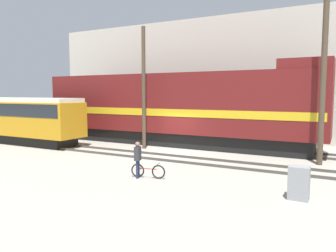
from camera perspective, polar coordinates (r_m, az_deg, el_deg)
The scene contains 11 objects.
ground_plane at distance 20.94m, azimuth -0.03°, elevation -4.69°, with size 120.00×120.00×0.00m, color #9E998C.
track_near at distance 19.48m, azimuth -2.41°, elevation -5.27°, with size 60.00×1.50×0.14m.
track_far at distance 23.69m, azimuth 3.55°, elevation -3.32°, with size 60.00×1.50×0.14m.
building_backdrop at distance 30.58m, azimuth 9.70°, elevation 7.98°, with size 31.97×6.00×10.09m.
freight_locomotive at distance 23.95m, azimuth 0.96°, elevation 3.12°, with size 21.10×3.04×5.78m.
streetcar at distance 27.20m, azimuth -24.40°, elevation 1.38°, with size 11.11×2.54×3.45m.
bicycle at distance 14.78m, azimuth -3.50°, elevation -7.84°, with size 1.58×0.52×0.68m.
person at distance 14.65m, azimuth -5.30°, elevation -5.27°, with size 0.29×0.40×1.64m.
utility_pole_left at distance 22.35m, azimuth -4.25°, elevation 6.54°, with size 0.26×0.26×8.23m.
utility_pole_center at distance 18.90m, azimuth 25.41°, elevation 7.46°, with size 0.30×0.30×9.07m.
signal_box at distance 12.71m, azimuth 21.83°, elevation -9.16°, with size 0.70×0.60×1.20m.
Camera 1 is at (9.76, -18.14, 3.76)m, focal length 35.00 mm.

